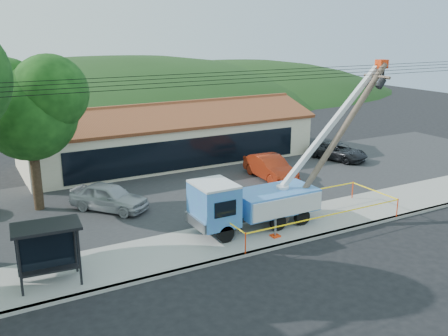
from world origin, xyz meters
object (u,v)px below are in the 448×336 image
object	(u,v)px
bus_shelter	(47,239)
car_dark	(338,161)
leaning_pole	(340,135)
car_silver	(110,211)
utility_truck	(253,200)
car_red	(270,180)

from	to	relation	value
bus_shelter	car_dark	bearing A→B (deg)	27.01
leaning_pole	car_silver	world-z (taller)	leaning_pole
leaning_pole	utility_truck	bearing A→B (deg)	175.29
car_red	car_dark	size ratio (longest dim) A/B	1.06
car_dark	bus_shelter	bearing A→B (deg)	-174.61
car_silver	car_red	bearing A→B (deg)	-36.39
leaning_pole	car_dark	world-z (taller)	leaning_pole
leaning_pole	car_silver	bearing A→B (deg)	148.99
bus_shelter	car_dark	distance (m)	25.77
utility_truck	leaning_pole	distance (m)	6.04
bus_shelter	car_red	size ratio (longest dim) A/B	0.56
utility_truck	leaning_pole	world-z (taller)	utility_truck
car_red	bus_shelter	bearing A→B (deg)	-150.95
car_silver	car_dark	distance (m)	19.39
car_dark	car_red	bearing A→B (deg)	176.54
car_red	car_dark	distance (m)	7.91
utility_truck	bus_shelter	xyz separation A→B (m)	(-10.42, -0.97, 0.38)
leaning_pole	car_dark	bearing A→B (deg)	48.09
utility_truck	car_silver	xyz separation A→B (m)	(-5.85, 6.22, -1.65)
car_silver	car_dark	size ratio (longest dim) A/B	0.99
utility_truck	car_silver	distance (m)	8.70
utility_truck	bus_shelter	distance (m)	10.47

